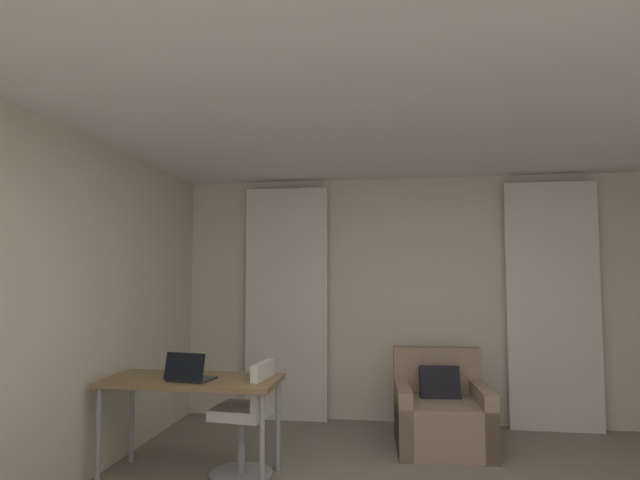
{
  "coord_description": "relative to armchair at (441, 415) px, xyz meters",
  "views": [
    {
      "loc": [
        -0.2,
        -2.58,
        1.55
      ],
      "look_at": [
        -0.78,
        1.37,
        1.82
      ],
      "focal_mm": 28.7,
      "sensor_mm": 36.0,
      "label": 1
    }
  ],
  "objects": [
    {
      "name": "ceiling",
      "position": [
        -0.2,
        -2.23,
        2.34
      ],
      "size": [
        5.12,
        6.12,
        0.06
      ],
      "primitive_type": "cube",
      "color": "white",
      "rests_on": "wall_left"
    },
    {
      "name": "desk",
      "position": [
        -1.96,
        -0.99,
        0.4
      ],
      "size": [
        1.34,
        0.59,
        0.75
      ],
      "color": "olive",
      "rests_on": "ground"
    },
    {
      "name": "armchair",
      "position": [
        0.0,
        0.0,
        0.0
      ],
      "size": [
        0.86,
        0.83,
        0.85
      ],
      "color": "#997A66",
      "rests_on": "ground"
    },
    {
      "name": "curtain_right_panel",
      "position": [
        1.17,
        0.67,
        0.96
      ],
      "size": [
        0.9,
        0.06,
        2.5
      ],
      "color": "silver",
      "rests_on": "ground"
    },
    {
      "name": "desk_chair",
      "position": [
        -1.54,
        -0.94,
        0.11
      ],
      "size": [
        0.48,
        0.48,
        0.88
      ],
      "color": "gray",
      "rests_on": "ground"
    },
    {
      "name": "laptop",
      "position": [
        -1.94,
        -1.11,
        0.51
      ],
      "size": [
        0.35,
        0.29,
        0.22
      ],
      "color": "#2D2D33",
      "rests_on": "desk"
    },
    {
      "name": "curtain_left_panel",
      "position": [
        -1.58,
        0.67,
        0.96
      ],
      "size": [
        0.9,
        0.06,
        2.5
      ],
      "color": "silver",
      "rests_on": "ground"
    },
    {
      "name": "wall_window",
      "position": [
        -0.2,
        0.8,
        1.01
      ],
      "size": [
        5.12,
        0.06,
        2.6
      ],
      "color": "beige",
      "rests_on": "ground"
    }
  ]
}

